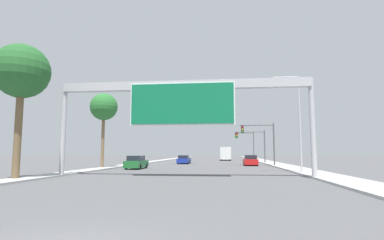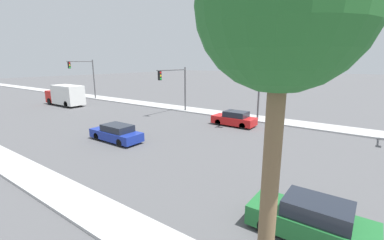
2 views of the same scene
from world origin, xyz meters
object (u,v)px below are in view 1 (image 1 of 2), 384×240
object	(u,v)px
traffic_light_mid_block	(254,140)
traffic_light_far_intersection	(248,141)
car_far_center	(136,163)
car_far_left	(184,160)
traffic_light_near_intersection	(262,137)
palm_tree_background	(104,108)
truck_box_primary	(226,154)
street_lamp_right	(296,115)
palm_tree_foreground	(22,73)
sign_gantry	(182,98)
car_mid_center	(250,161)

from	to	relation	value
traffic_light_mid_block	traffic_light_far_intersection	bearing A→B (deg)	88.96
car_far_center	traffic_light_far_intersection	distance (m)	42.22
car_far_left	traffic_light_far_intersection	size ratio (longest dim) A/B	0.70
traffic_light_near_intersection	palm_tree_background	world-z (taller)	palm_tree_background
traffic_light_mid_block	truck_box_primary	bearing A→B (deg)	105.98
car_far_left	street_lamp_right	size ratio (longest dim) A/B	0.52
street_lamp_right	palm_tree_foreground	bearing A→B (deg)	-157.07
car_far_left	street_lamp_right	world-z (taller)	street_lamp_right
sign_gantry	palm_tree_foreground	xyz separation A→B (m)	(-11.31, -3.48, 1.46)
traffic_light_far_intersection	palm_tree_background	distance (m)	43.70
car_far_left	traffic_light_far_intersection	bearing A→B (deg)	62.11
traffic_light_mid_block	street_lamp_right	xyz separation A→B (m)	(1.57, -24.57, 1.45)
car_far_left	truck_box_primary	distance (m)	21.84
car_far_center	street_lamp_right	bearing A→B (deg)	-18.27
car_far_center	traffic_light_near_intersection	world-z (taller)	traffic_light_near_intersection
truck_box_primary	traffic_light_far_intersection	xyz separation A→B (m)	(5.33, 2.64, 3.01)
car_mid_center	traffic_light_mid_block	bearing A→B (deg)	80.50
car_far_left	traffic_light_mid_block	world-z (taller)	traffic_light_mid_block
traffic_light_near_intersection	sign_gantry	bearing A→B (deg)	-113.34
car_mid_center	car_far_left	world-z (taller)	car_mid_center
sign_gantry	traffic_light_far_intersection	size ratio (longest dim) A/B	2.99
car_far_left	car_far_center	distance (m)	16.03
car_far_left	palm_tree_background	distance (m)	18.49
sign_gantry	car_mid_center	distance (m)	23.12
car_far_left	car_mid_center	bearing A→B (deg)	-27.59
sign_gantry	palm_tree_foreground	world-z (taller)	palm_tree_foreground
palm_tree_foreground	car_mid_center	bearing A→B (deg)	53.57
truck_box_primary	palm_tree_background	xyz separation A→B (m)	(-14.79, -36.05, 5.79)
car_far_left	sign_gantry	bearing A→B (deg)	-82.56
traffic_light_near_intersection	palm_tree_foreground	xyz separation A→B (m)	(-19.99, -23.60, 3.56)
sign_gantry	palm_tree_background	xyz separation A→B (m)	(-11.29, 11.43, 1.10)
palm_tree_background	street_lamp_right	size ratio (longest dim) A/B	0.98
sign_gantry	car_far_center	distance (m)	14.30
car_far_center	truck_box_primary	bearing A→B (deg)	73.87
palm_tree_foreground	palm_tree_background	world-z (taller)	palm_tree_foreground
traffic_light_mid_block	palm_tree_foreground	bearing A→B (deg)	-120.48
traffic_light_far_intersection	car_far_left	bearing A→B (deg)	-117.89
car_far_center	palm_tree_foreground	bearing A→B (deg)	-106.38
traffic_light_mid_block	street_lamp_right	bearing A→B (deg)	-86.35
car_mid_center	street_lamp_right	xyz separation A→B (m)	(3.04, -15.78, 4.71)
traffic_light_far_intersection	palm_tree_background	bearing A→B (deg)	-117.48
car_mid_center	traffic_light_near_intersection	bearing A→B (deg)	-35.59
traffic_light_far_intersection	traffic_light_near_intersection	bearing A→B (deg)	-90.29
car_far_center	car_far_left	bearing A→B (deg)	77.39
palm_tree_foreground	palm_tree_background	xyz separation A→B (m)	(0.02, 14.91, -0.36)
palm_tree_background	street_lamp_right	bearing A→B (deg)	-15.42
traffic_light_near_intersection	palm_tree_background	bearing A→B (deg)	-156.48
traffic_light_far_intersection	street_lamp_right	size ratio (longest dim) A/B	0.73
car_far_left	car_far_center	world-z (taller)	car_far_center
palm_tree_background	street_lamp_right	xyz separation A→B (m)	(21.33, -5.88, -1.92)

